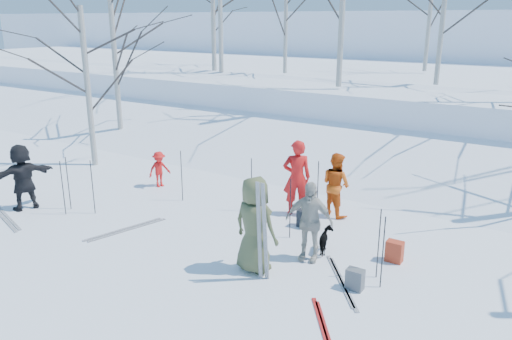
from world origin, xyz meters
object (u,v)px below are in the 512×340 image
Objects in this scene: skier_olive_center at (255,225)px; skier_red_seated at (159,169)px; skier_redor_behind at (336,184)px; backpack_dark at (305,219)px; dog at (326,241)px; backpack_red at (394,251)px; backpack_grey at (355,279)px; skier_red_north at (297,178)px; skier_grey_west at (23,177)px; skier_cream_east at (309,221)px.

skier_red_seated is (-4.91, 2.65, -0.41)m from skier_olive_center.
skier_redor_behind is 3.86× the size of backpack_dark.
skier_redor_behind is 2.15m from dog.
backpack_grey is (-0.24, -1.41, -0.02)m from backpack_red.
backpack_red is at bearing -78.71° from skier_red_seated.
skier_olive_center is 3.07× the size of dog.
skier_red_north is 3.11m from backpack_red.
skier_red_seated reaches higher than dog.
backpack_dark is at bearing -82.54° from skier_olive_center.
skier_olive_center is 2.83m from backpack_red.
skier_red_seated is at bearing -35.07° from dog.
skier_olive_center reaches higher than skier_redor_behind.
skier_red_north reaches higher than backpack_dark.
skier_redor_behind is at bearing 119.99° from backpack_grey.
skier_grey_west is (-5.82, -3.35, -0.09)m from skier_red_north.
skier_grey_west reaches higher than dog.
skier_grey_west is 6.97m from backpack_dark.
dog is (7.32, 1.83, -0.58)m from skier_grey_west.
skier_red_north is at bearing 134.94° from backpack_grey.
dog is 1.33m from backpack_dark.
skier_olive_center is 4.37× the size of backpack_red.
dog is 1.57× the size of backpack_grey.
skier_red_seated is 0.61× the size of skier_grey_west.
backpack_dark is (-0.14, 2.33, -0.72)m from skier_olive_center.
skier_olive_center is at bearing 113.04° from skier_grey_west.
dog is at bearing 59.37° from skier_cream_east.
skier_grey_west is 3.95× the size of backpack_red.
skier_redor_behind is 2.61m from backpack_red.
backpack_grey is (6.76, -2.29, -0.32)m from skier_red_seated.
skier_grey_west is at bearing 170.95° from skier_red_seated.
skier_olive_center reaches higher than backpack_grey.
skier_redor_behind is 7.64m from skier_grey_west.
skier_red_seated reaches higher than backpack_dark.
skier_cream_east is 3.83× the size of backpack_red.
backpack_grey is 2.81m from backpack_dark.
skier_olive_center is 2.44m from backpack_dark.
backpack_grey is at bearing -165.12° from skier_olive_center.
skier_red_north is 6.71m from skier_grey_west.
backpack_dark is (-0.79, 1.39, -0.60)m from skier_cream_east.
skier_olive_center is 1.81× the size of skier_red_seated.
skier_grey_west is at bearing 179.77° from skier_cream_east.
skier_red_seated is 3.49m from skier_grey_west.
skier_cream_east reaches higher than skier_red_seated.
dog is at bearing -83.84° from skier_red_seated.
skier_red_north is 3.69m from backpack_grey.
dog is (0.69, -1.97, -0.52)m from skier_redor_behind.
skier_red_seated is 7.07m from backpack_red.
skier_redor_behind is 3.68× the size of backpack_red.
skier_cream_east is 0.74m from dog.
skier_grey_west is 4.37× the size of backpack_grey.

